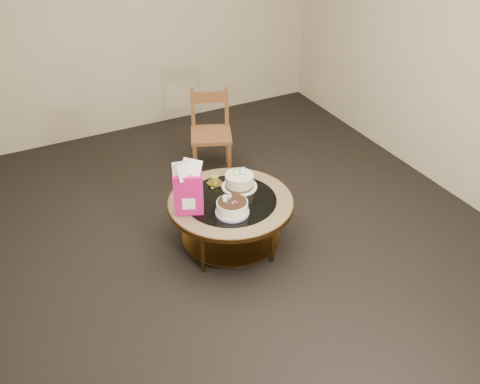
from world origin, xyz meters
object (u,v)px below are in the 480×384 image
decorated_cake (232,208)px  gift_bag (188,188)px  coffee_table (231,208)px  cream_cake (239,181)px  dining_chair (211,132)px

decorated_cake → gift_bag: bearing=148.0°
coffee_table → cream_cake: (0.14, 0.13, 0.14)m
decorated_cake → cream_cake: 0.37m
decorated_cake → dining_chair: bearing=72.1°
decorated_cake → dining_chair: (0.44, 1.35, -0.08)m
cream_cake → decorated_cake: bearing=-115.6°
gift_bag → dining_chair: gift_bag is taller
coffee_table → cream_cake: cream_cake is taller
dining_chair → gift_bag: bearing=-99.0°
decorated_cake → dining_chair: 1.42m
cream_cake → gift_bag: 0.54m
gift_bag → dining_chair: 1.40m
coffee_table → gift_bag: 0.46m
decorated_cake → dining_chair: dining_chair is taller
cream_cake → gift_bag: gift_bag is taller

